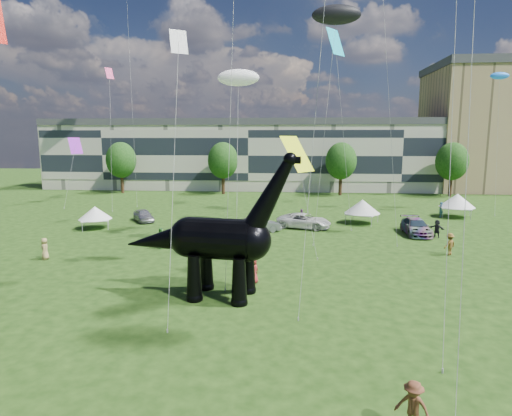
{
  "coord_description": "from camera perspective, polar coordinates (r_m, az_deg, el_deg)",
  "views": [
    {
      "loc": [
        -0.27,
        -19.84,
        9.57
      ],
      "look_at": [
        -2.58,
        8.0,
        5.0
      ],
      "focal_mm": 30.0,
      "sensor_mm": 36.0,
      "label": 1
    }
  ],
  "objects": [
    {
      "name": "car_grey",
      "position": [
        43.87,
        0.28,
        -2.29
      ],
      "size": [
        4.88,
        3.38,
        1.52
      ],
      "primitive_type": "imported",
      "rotation": [
        0.0,
        0.0,
        2.0
      ],
      "color": "slate",
      "rests_on": "ground"
    },
    {
      "name": "gazebo_left",
      "position": [
        48.7,
        -20.67,
        -0.63
      ],
      "size": [
        4.49,
        4.49,
        2.4
      ],
      "rotation": [
        0.0,
        0.0,
        0.39
      ],
      "color": "white",
      "rests_on": "ground"
    },
    {
      "name": "tree_far_left",
      "position": [
        78.74,
        -17.56,
        6.48
      ],
      "size": [
        5.2,
        5.2,
        9.44
      ],
      "color": "#382314",
      "rests_on": "ground"
    },
    {
      "name": "tree_mid_right",
      "position": [
        73.38,
        11.28,
        6.56
      ],
      "size": [
        5.2,
        5.2,
        9.44
      ],
      "color": "#382314",
      "rests_on": "ground"
    },
    {
      "name": "gazebo_near",
      "position": [
        49.71,
        13.99,
        0.17
      ],
      "size": [
        5.2,
        5.2,
        2.74
      ],
      "rotation": [
        0.0,
        0.0,
        -0.42
      ],
      "color": "silver",
      "rests_on": "ground"
    },
    {
      "name": "dinosaur_sculpture",
      "position": [
        25.95,
        -5.68,
        -4.39
      ],
      "size": [
        11.23,
        3.72,
        9.14
      ],
      "rotation": [
        0.0,
        0.0,
        -0.16
      ],
      "color": "black",
      "rests_on": "ground"
    },
    {
      "name": "terrace_row",
      "position": [
        82.28,
        -0.66,
        6.81
      ],
      "size": [
        78.0,
        11.0,
        12.0
      ],
      "primitive_type": "cube",
      "color": "beige",
      "rests_on": "ground"
    },
    {
      "name": "apartment_block",
      "position": [
        93.92,
        30.54,
        8.9
      ],
      "size": [
        28.0,
        18.0,
        22.0
      ],
      "primitive_type": "cube",
      "color": "tan",
      "rests_on": "ground"
    },
    {
      "name": "ground",
      "position": [
        22.03,
        5.19,
        -16.5
      ],
      "size": [
        220.0,
        220.0,
        0.0
      ],
      "primitive_type": "plane",
      "color": "#16330C",
      "rests_on": "ground"
    },
    {
      "name": "car_silver",
      "position": [
        51.3,
        -14.78,
        -0.96
      ],
      "size": [
        3.73,
        4.41,
        1.43
      ],
      "primitive_type": "imported",
      "rotation": [
        0.0,
        0.0,
        0.59
      ],
      "color": "#A6A5AA",
      "rests_on": "ground"
    },
    {
      "name": "visitors",
      "position": [
        35.55,
        5.27,
        -4.88
      ],
      "size": [
        50.36,
        41.14,
        1.87
      ],
      "color": "gray",
      "rests_on": "ground"
    },
    {
      "name": "car_white",
      "position": [
        46.2,
        6.41,
        -1.71
      ],
      "size": [
        6.24,
        4.07,
        1.6
      ],
      "primitive_type": "imported",
      "rotation": [
        0.0,
        0.0,
        1.3
      ],
      "color": "white",
      "rests_on": "ground"
    },
    {
      "name": "gazebo_far",
      "position": [
        57.61,
        25.26,
        0.88
      ],
      "size": [
        5.29,
        5.29,
        2.9
      ],
      "rotation": [
        0.0,
        0.0,
        -0.34
      ],
      "color": "white",
      "rests_on": "ground"
    },
    {
      "name": "car_dark",
      "position": [
        45.81,
        20.54,
        -2.35
      ],
      "size": [
        2.27,
        5.47,
        1.58
      ],
      "primitive_type": "imported",
      "rotation": [
        0.0,
        0.0,
        -0.01
      ],
      "color": "#595960",
      "rests_on": "ground"
    },
    {
      "name": "tree_far_right",
      "position": [
        77.5,
        24.7,
        6.03
      ],
      "size": [
        5.2,
        5.2,
        9.44
      ],
      "color": "#382314",
      "rests_on": "ground"
    },
    {
      "name": "tree_mid_left",
      "position": [
        73.85,
        -4.43,
        6.72
      ],
      "size": [
        5.2,
        5.2,
        9.44
      ],
      "color": "#382314",
      "rests_on": "ground"
    }
  ]
}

